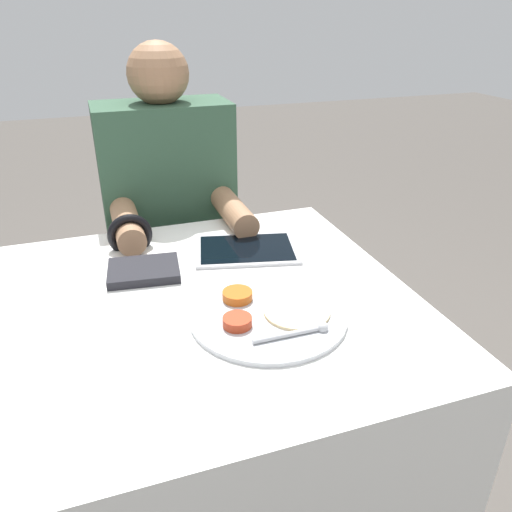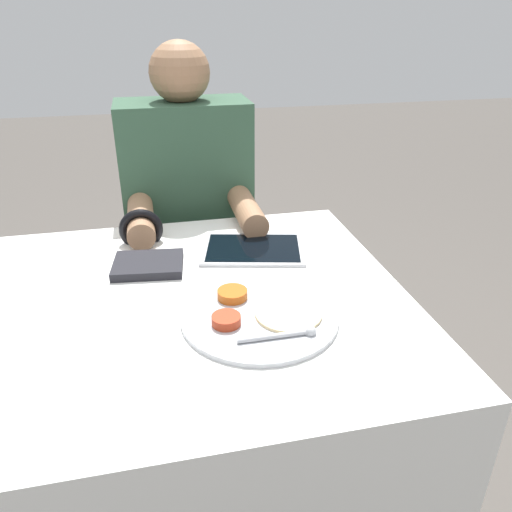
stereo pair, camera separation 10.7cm
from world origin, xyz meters
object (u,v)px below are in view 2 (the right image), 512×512
at_px(thali_tray, 260,315).
at_px(red_notebook, 148,265).
at_px(person_diner, 191,249).
at_px(tablet_device, 253,249).

bearing_deg(thali_tray, red_notebook, 128.81).
relative_size(thali_tray, person_diner, 0.26).
relative_size(thali_tray, red_notebook, 1.80).
relative_size(red_notebook, person_diner, 0.14).
bearing_deg(person_diner, thali_tray, -83.94).
distance_m(red_notebook, tablet_device, 0.26).
height_order(red_notebook, tablet_device, red_notebook).
bearing_deg(tablet_device, person_diner, 107.57).
bearing_deg(person_diner, tablet_device, -72.43).
bearing_deg(person_diner, red_notebook, -107.08).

